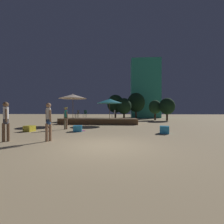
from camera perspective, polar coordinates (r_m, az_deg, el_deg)
name	(u,v)px	position (r m, az deg, el deg)	size (l,w,h in m)	color
ground_plane	(103,146)	(6.29, -3.39, -12.82)	(120.00, 120.00, 0.00)	tan
wooden_deck	(99,121)	(17.19, -4.91, -3.45)	(8.55, 3.00, 0.65)	brown
patio_umbrella_0	(110,101)	(15.63, -0.91, 4.21)	(2.65, 2.65, 2.79)	brown
patio_umbrella_1	(73,96)	(16.27, -14.68, 5.76)	(2.85, 2.85, 3.27)	brown
cube_seat_0	(29,128)	(12.11, -28.92, -5.52)	(0.69, 0.69, 0.40)	yellow
cube_seat_1	(164,130)	(10.23, 19.36, -6.38)	(0.69, 0.69, 0.47)	#2D9EDB
cube_seat_2	(78,128)	(10.86, -12.92, -6.15)	(0.71, 0.71, 0.41)	#2D9EDB
person_0	(48,120)	(7.73, -23.05, -2.79)	(0.44, 0.32, 1.82)	#997051
person_1	(66,117)	(12.26, -17.19, -1.81)	(0.45, 0.32, 1.72)	#997051
person_2	(6,119)	(8.60, -35.41, -2.30)	(0.45, 0.45, 1.87)	brown
bistro_chair_0	(78,113)	(17.21, -12.86, -0.43)	(0.47, 0.47, 0.90)	#47474C
bistro_chair_1	(85,113)	(18.22, -10.20, -0.38)	(0.41, 0.41, 0.90)	#1E4C47
bistro_chair_2	(77,113)	(18.75, -13.18, -0.36)	(0.47, 0.47, 0.90)	#2D3338
bistro_chair_3	(114,113)	(17.19, 0.76, -0.42)	(0.43, 0.43, 0.90)	#47474C
frisbee_disc	(83,131)	(10.98, -10.82, -7.05)	(0.28, 0.28, 0.03)	#E54C99
background_tree_0	(124,106)	(22.50, 4.61, 2.22)	(2.18, 2.18, 3.37)	#3D2B1C
background_tree_1	(136,103)	(27.21, 9.14, 3.58)	(3.13, 3.13, 4.69)	#3D2B1C
background_tree_2	(167,106)	(23.48, 20.24, 2.05)	(2.23, 2.23, 3.37)	#3D2B1C
background_tree_3	(155,107)	(24.44, 16.10, 1.82)	(1.94, 1.94, 3.14)	#3D2B1C
background_tree_4	(115,104)	(23.65, 1.31, 3.12)	(2.59, 2.59, 4.00)	#3D2B1C
distant_building	(145,89)	(33.59, 12.47, 8.52)	(6.07, 3.90, 12.40)	teal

